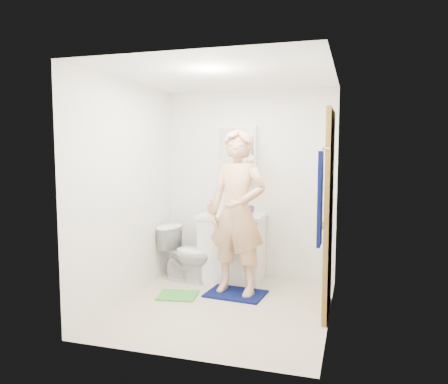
# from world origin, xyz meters

# --- Properties ---
(floor) EXTENTS (2.20, 2.40, 0.02)m
(floor) POSITION_xyz_m (0.00, 0.00, -0.01)
(floor) COLOR beige
(floor) RESTS_ON ground
(ceiling) EXTENTS (2.20, 2.40, 0.02)m
(ceiling) POSITION_xyz_m (0.00, 0.00, 2.41)
(ceiling) COLOR white
(ceiling) RESTS_ON ground
(wall_back) EXTENTS (2.20, 0.02, 2.40)m
(wall_back) POSITION_xyz_m (0.00, 1.21, 1.20)
(wall_back) COLOR white
(wall_back) RESTS_ON ground
(wall_front) EXTENTS (2.20, 0.02, 2.40)m
(wall_front) POSITION_xyz_m (0.00, -1.21, 1.20)
(wall_front) COLOR white
(wall_front) RESTS_ON ground
(wall_left) EXTENTS (0.02, 2.40, 2.40)m
(wall_left) POSITION_xyz_m (-1.11, 0.00, 1.20)
(wall_left) COLOR white
(wall_left) RESTS_ON ground
(wall_right) EXTENTS (0.02, 2.40, 2.40)m
(wall_right) POSITION_xyz_m (1.11, 0.00, 1.20)
(wall_right) COLOR white
(wall_right) RESTS_ON ground
(vanity_cabinet) EXTENTS (0.75, 0.55, 0.80)m
(vanity_cabinet) POSITION_xyz_m (-0.15, 0.91, 0.40)
(vanity_cabinet) COLOR white
(vanity_cabinet) RESTS_ON floor
(countertop) EXTENTS (0.79, 0.59, 0.05)m
(countertop) POSITION_xyz_m (-0.15, 0.91, 0.83)
(countertop) COLOR white
(countertop) RESTS_ON vanity_cabinet
(sink_basin) EXTENTS (0.40, 0.40, 0.03)m
(sink_basin) POSITION_xyz_m (-0.15, 0.91, 0.84)
(sink_basin) COLOR white
(sink_basin) RESTS_ON countertop
(faucet) EXTENTS (0.03, 0.03, 0.12)m
(faucet) POSITION_xyz_m (-0.15, 1.09, 0.91)
(faucet) COLOR silver
(faucet) RESTS_ON countertop
(medicine_cabinet) EXTENTS (0.50, 0.12, 0.70)m
(medicine_cabinet) POSITION_xyz_m (-0.15, 1.14, 1.60)
(medicine_cabinet) COLOR white
(medicine_cabinet) RESTS_ON wall_back
(mirror_panel) EXTENTS (0.46, 0.01, 0.66)m
(mirror_panel) POSITION_xyz_m (-0.15, 1.08, 1.60)
(mirror_panel) COLOR white
(mirror_panel) RESTS_ON wall_back
(door) EXTENTS (0.05, 0.80, 2.05)m
(door) POSITION_xyz_m (1.07, 0.15, 1.02)
(door) COLOR olive
(door) RESTS_ON ground
(door_knob) EXTENTS (0.07, 0.07, 0.07)m
(door_knob) POSITION_xyz_m (1.03, -0.17, 0.95)
(door_knob) COLOR gold
(door_knob) RESTS_ON door
(towel) EXTENTS (0.03, 0.24, 0.80)m
(towel) POSITION_xyz_m (1.03, -0.57, 1.25)
(towel) COLOR #08104C
(towel) RESTS_ON wall_right
(towel_hook) EXTENTS (0.06, 0.02, 0.02)m
(towel_hook) POSITION_xyz_m (1.07, -0.57, 1.67)
(towel_hook) COLOR silver
(towel_hook) RESTS_ON wall_right
(toilet) EXTENTS (0.75, 0.52, 0.69)m
(toilet) POSITION_xyz_m (-0.70, 0.75, 0.35)
(toilet) COLOR white
(toilet) RESTS_ON floor
(bath_mat) EXTENTS (0.69, 0.53, 0.02)m
(bath_mat) POSITION_xyz_m (0.04, 0.39, 0.01)
(bath_mat) COLOR #08104C
(bath_mat) RESTS_ON floor
(green_rug) EXTENTS (0.48, 0.42, 0.02)m
(green_rug) POSITION_xyz_m (-0.58, 0.15, 0.01)
(green_rug) COLOR green
(green_rug) RESTS_ON floor
(soap_dispenser) EXTENTS (0.10, 0.10, 0.17)m
(soap_dispenser) POSITION_xyz_m (-0.41, 0.87, 0.94)
(soap_dispenser) COLOR #CB755E
(soap_dispenser) RESTS_ON countertop
(toothbrush_cup) EXTENTS (0.15, 0.15, 0.10)m
(toothbrush_cup) POSITION_xyz_m (0.05, 0.99, 0.90)
(toothbrush_cup) COLOR #70397E
(toothbrush_cup) RESTS_ON countertop
(man) EXTENTS (0.75, 0.56, 1.86)m
(man) POSITION_xyz_m (0.05, 0.41, 0.95)
(man) COLOR tan
(man) RESTS_ON bath_mat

